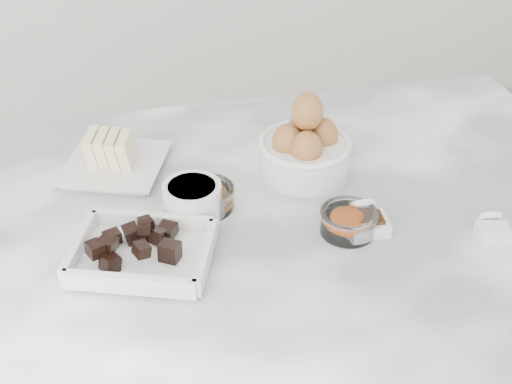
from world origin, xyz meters
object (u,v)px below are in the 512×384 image
honey_bowl (207,197)px  vanilla_spoon (367,220)px  sugar_ramekin (192,199)px  zest_bowl (348,220)px  salt_spoon (493,228)px  butter_plate (113,157)px  chocolate_dish (142,250)px  egg_bowl (305,148)px

honey_bowl → vanilla_spoon: 0.25m
sugar_ramekin → honey_bowl: size_ratio=1.03×
sugar_ramekin → zest_bowl: sugar_ramekin is taller
salt_spoon → vanilla_spoon: bearing=162.5°
sugar_ramekin → salt_spoon: size_ratio=1.40×
butter_plate → vanilla_spoon: 0.43m
chocolate_dish → salt_spoon: 0.51m
zest_bowl → salt_spoon: size_ratio=1.35×
sugar_ramekin → vanilla_spoon: sugar_ramekin is taller
egg_bowl → honey_bowl: size_ratio=1.77×
chocolate_dish → honey_bowl: bearing=45.5°
butter_plate → zest_bowl: bearing=-36.4°
sugar_ramekin → zest_bowl: 0.24m
zest_bowl → vanilla_spoon: size_ratio=1.18×
honey_bowl → salt_spoon: bearing=-21.3°
egg_bowl → salt_spoon: (0.23, -0.22, -0.04)m
honey_bowl → egg_bowl: bearing=20.3°
chocolate_dish → zest_bowl: bearing=1.3°
butter_plate → chocolate_dish: bearing=-83.6°
sugar_ramekin → zest_bowl: (0.22, -0.09, -0.01)m
butter_plate → honey_bowl: (0.14, -0.14, -0.00)m
zest_bowl → sugar_ramekin: bearing=157.7°
egg_bowl → salt_spoon: bearing=-44.0°
honey_bowl → zest_bowl: 0.22m
chocolate_dish → sugar_ramekin: bearing=48.7°
chocolate_dish → vanilla_spoon: bearing=1.7°
salt_spoon → sugar_ramekin: bearing=161.5°
chocolate_dish → butter_plate: bearing=96.4°
chocolate_dish → sugar_ramekin: 0.13m
chocolate_dish → honey_bowl: (0.11, 0.11, -0.00)m
honey_bowl → zest_bowl: bearing=-28.1°
chocolate_dish → egg_bowl: (0.28, 0.17, 0.03)m
vanilla_spoon → egg_bowl: bearing=107.4°
sugar_ramekin → salt_spoon: (0.42, -0.14, -0.02)m
butter_plate → sugar_ramekin: (0.11, -0.15, 0.01)m
zest_bowl → vanilla_spoon: vanilla_spoon is taller
sugar_ramekin → salt_spoon: 0.45m
zest_bowl → salt_spoon: (0.21, -0.05, -0.01)m
butter_plate → salt_spoon: (0.54, -0.30, -0.01)m
zest_bowl → salt_spoon: 0.21m
chocolate_dish → egg_bowl: egg_bowl is taller
honey_bowl → chocolate_dish: bearing=-134.5°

